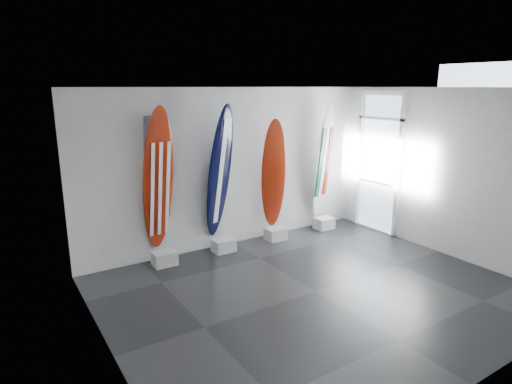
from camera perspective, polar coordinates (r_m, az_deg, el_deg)
floor at (r=6.72m, az=7.88°, el=-12.93°), size 6.00×6.00×0.00m
ceiling at (r=6.01m, az=8.85°, el=13.58°), size 6.00×6.00×0.00m
wall_back at (r=8.20m, az=-3.17°, el=3.19°), size 6.00×0.00×6.00m
wall_front at (r=4.69m, az=28.84°, el=-6.72°), size 6.00×0.00×6.00m
wall_left at (r=4.85m, az=-19.66°, el=-5.13°), size 0.00×5.00×5.00m
wall_right at (r=8.43m, az=23.96°, el=2.32°), size 0.00×5.00×5.00m
display_block_usa at (r=7.68m, az=-12.03°, el=-8.60°), size 0.40×0.30×0.24m
surfboard_usa at (r=7.37m, az=-12.84°, el=1.53°), size 0.62×0.54×2.50m
display_block_navy at (r=8.12m, az=-4.31°, el=-7.06°), size 0.40×0.30×0.24m
surfboard_navy at (r=7.83m, az=-4.84°, el=2.55°), size 0.71×0.67×2.50m
display_block_swiss at (r=8.71m, az=2.65°, el=-5.56°), size 0.40×0.30×0.24m
surfboard_swiss at (r=8.47m, az=2.35°, el=2.39°), size 0.55×0.41×2.19m
display_block_italy at (r=9.48m, az=9.01°, el=-4.10°), size 0.40×0.30×0.24m
surfboard_italy at (r=9.23m, az=8.90°, el=3.90°), size 0.62×0.48×2.42m
wall_outlet at (r=7.63m, az=-19.32°, el=-7.38°), size 0.09×0.02×0.13m
glass_door at (r=9.35m, az=15.93°, el=3.53°), size 0.12×1.16×2.85m
balcony at (r=10.55m, az=20.41°, el=-0.82°), size 2.80×2.20×1.20m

